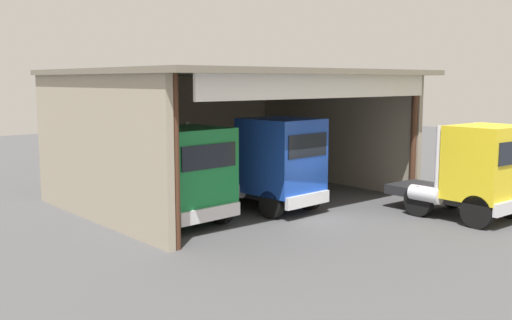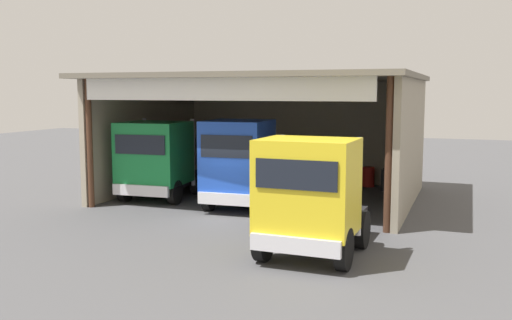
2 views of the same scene
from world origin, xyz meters
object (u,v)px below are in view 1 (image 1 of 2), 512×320
at_px(oil_drum, 239,168).
at_px(tool_cart, 267,167).
at_px(truck_blue_right_bay, 276,162).
at_px(truck_yellow_center_left_bay, 476,171).
at_px(truck_green_yard_outside, 180,174).

bearing_deg(oil_drum, tool_cart, -31.74).
distance_m(truck_blue_right_bay, truck_yellow_center_left_bay, 7.13).
xyz_separation_m(truck_yellow_center_left_bay, oil_drum, (-0.50, 12.59, -1.26)).
bearing_deg(oil_drum, truck_blue_right_bay, -119.17).
distance_m(truck_blue_right_bay, oil_drum, 8.11).
height_order(truck_yellow_center_left_bay, tool_cart, truck_yellow_center_left_bay).
bearing_deg(truck_yellow_center_left_bay, oil_drum, -86.37).
relative_size(truck_green_yard_outside, oil_drum, 5.34).
distance_m(truck_green_yard_outside, oil_drum, 10.32).
bearing_deg(truck_green_yard_outside, oil_drum, -143.98).
bearing_deg(truck_green_yard_outside, truck_blue_right_bay, 170.18).
distance_m(truck_green_yard_outside, tool_cart, 10.85).
bearing_deg(truck_blue_right_bay, tool_cart, -132.59).
xyz_separation_m(truck_green_yard_outside, tool_cart, (9.07, 5.81, -1.27)).
relative_size(truck_green_yard_outside, truck_blue_right_bay, 0.98).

